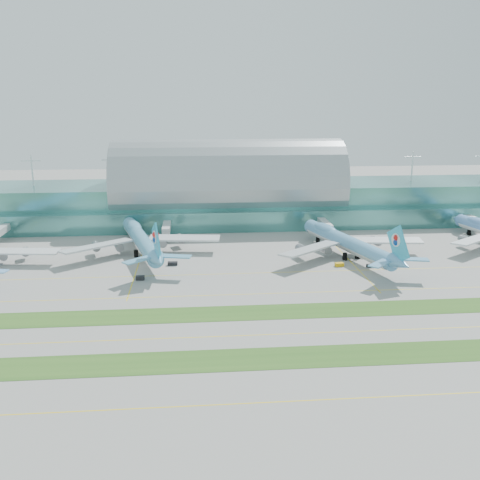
{
  "coord_description": "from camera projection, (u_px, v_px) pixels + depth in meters",
  "views": [
    {
      "loc": [
        -17.62,
        -150.09,
        64.24
      ],
      "look_at": [
        0.0,
        55.0,
        9.0
      ],
      "focal_mm": 40.0,
      "sensor_mm": 36.0,
      "label": 1
    }
  ],
  "objects": [
    {
      "name": "ground",
      "position": [
        255.0,
        315.0,
        162.54
      ],
      "size": [
        700.0,
        700.0,
        0.0
      ],
      "primitive_type": "plane",
      "color": "gray",
      "rests_on": "ground"
    },
    {
      "name": "terminal",
      "position": [
        228.0,
        195.0,
        282.78
      ],
      "size": [
        340.0,
        69.1,
        36.0
      ],
      "color": "#3D7A75",
      "rests_on": "ground"
    },
    {
      "name": "grass_strip_near",
      "position": [
        268.0,
        358.0,
        135.58
      ],
      "size": [
        420.0,
        12.0,
        0.08
      ],
      "primitive_type": "cube",
      "color": "#2D591E",
      "rests_on": "ground"
    },
    {
      "name": "grass_strip_far",
      "position": [
        255.0,
        312.0,
        164.45
      ],
      "size": [
        420.0,
        12.0,
        0.08
      ],
      "primitive_type": "cube",
      "color": "#2D591E",
      "rests_on": "ground"
    },
    {
      "name": "taxiline_a",
      "position": [
        280.0,
        402.0,
        116.34
      ],
      "size": [
        420.0,
        0.35,
        0.01
      ],
      "primitive_type": "cube",
      "color": "yellow",
      "rests_on": "ground"
    },
    {
      "name": "taxiline_b",
      "position": [
        261.0,
        335.0,
        149.06
      ],
      "size": [
        420.0,
        0.35,
        0.01
      ],
      "primitive_type": "cube",
      "color": "yellow",
      "rests_on": "ground"
    },
    {
      "name": "taxiline_c",
      "position": [
        249.0,
        294.0,
        179.86
      ],
      "size": [
        420.0,
        0.35,
        0.01
      ],
      "primitive_type": "cube",
      "color": "yellow",
      "rests_on": "ground"
    },
    {
      "name": "taxiline_d",
      "position": [
        243.0,
        273.0,
        201.03
      ],
      "size": [
        420.0,
        0.35,
        0.01
      ],
      "primitive_type": "cube",
      "color": "yellow",
      "rests_on": "ground"
    },
    {
      "name": "airliner_b",
      "position": [
        141.0,
        239.0,
        224.78
      ],
      "size": [
        64.89,
        75.02,
        21.0
      ],
      "rotation": [
        0.0,
        0.0,
        0.27
      ],
      "color": "#59A0C5",
      "rests_on": "ground"
    },
    {
      "name": "airliner_c",
      "position": [
        346.0,
        241.0,
        220.89
      ],
      "size": [
        64.1,
        74.23,
        20.85
      ],
      "rotation": [
        0.0,
        0.0,
        0.28
      ],
      "color": "#5A9AC7",
      "rests_on": "ground"
    },
    {
      "name": "gse_c",
      "position": [
        140.0,
        278.0,
        193.68
      ],
      "size": [
        3.16,
        1.82,
        1.52
      ],
      "primitive_type": "cube",
      "rotation": [
        0.0,
        0.0,
        -0.0
      ],
      "color": "black",
      "rests_on": "ground"
    },
    {
      "name": "gse_d",
      "position": [
        173.0,
        263.0,
        210.67
      ],
      "size": [
        3.86,
        2.08,
        1.39
      ],
      "primitive_type": "cube",
      "rotation": [
        0.0,
        0.0,
        -0.04
      ],
      "color": "black",
      "rests_on": "ground"
    },
    {
      "name": "gse_e",
      "position": [
        339.0,
        265.0,
        209.29
      ],
      "size": [
        3.55,
        2.32,
        1.4
      ],
      "primitive_type": "cube",
      "rotation": [
        0.0,
        0.0,
        0.16
      ],
      "color": "#E3A60D",
      "rests_on": "ground"
    },
    {
      "name": "gse_f",
      "position": [
        370.0,
        266.0,
        208.25
      ],
      "size": [
        3.16,
        2.27,
        1.19
      ],
      "primitive_type": "cube",
      "rotation": [
        0.0,
        0.0,
        0.24
      ],
      "color": "black",
      "rests_on": "ground"
    }
  ]
}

